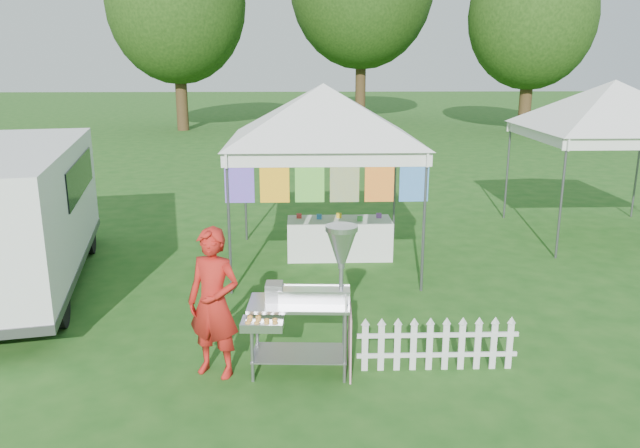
{
  "coord_description": "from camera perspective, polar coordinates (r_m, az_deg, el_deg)",
  "views": [
    {
      "loc": [
        -0.4,
        -6.66,
        3.38
      ],
      "look_at": [
        -0.11,
        1.9,
        1.1
      ],
      "focal_mm": 35.0,
      "sensor_mm": 36.0,
      "label": 1
    }
  ],
  "objects": [
    {
      "name": "vendor",
      "position": [
        6.86,
        -9.68,
        -7.14
      ],
      "size": [
        0.71,
        0.6,
        1.67
      ],
      "primitive_type": "imported",
      "rotation": [
        0.0,
        0.0,
        -0.39
      ],
      "color": "#AF1C15",
      "rests_on": "ground"
    },
    {
      "name": "display_table",
      "position": [
        10.9,
        1.77,
        -1.31
      ],
      "size": [
        1.8,
        0.7,
        0.68
      ],
      "primitive_type": "cube",
      "color": "white",
      "rests_on": "ground"
    },
    {
      "name": "picket_fence",
      "position": [
        7.18,
        10.69,
        -10.91
      ],
      "size": [
        1.8,
        0.03,
        0.56
      ],
      "rotation": [
        0.0,
        0.0,
        -0.0
      ],
      "color": "silver",
      "rests_on": "ground"
    },
    {
      "name": "cargo_van",
      "position": [
        10.38,
        -26.77,
        0.88
      ],
      "size": [
        3.04,
        5.45,
        2.14
      ],
      "rotation": [
        0.0,
        0.0,
        0.2
      ],
      "color": "silver",
      "rests_on": "ground"
    },
    {
      "name": "canopy_right",
      "position": [
        13.08,
        25.44,
        11.79
      ],
      "size": [
        4.24,
        4.24,
        3.45
      ],
      "color": "#59595E",
      "rests_on": "ground"
    },
    {
      "name": "canopy_main",
      "position": [
        10.17,
        0.31,
        12.68
      ],
      "size": [
        4.24,
        4.24,
        3.45
      ],
      "color": "#59595E",
      "rests_on": "ground"
    },
    {
      "name": "tree_right",
      "position": [
        30.55,
        18.85,
        17.53
      ],
      "size": [
        5.6,
        5.6,
        8.42
      ],
      "color": "#362713",
      "rests_on": "ground"
    },
    {
      "name": "donut_cart",
      "position": [
        6.72,
        -0.42,
        -5.96
      ],
      "size": [
        1.24,
        0.78,
        1.68
      ],
      "rotation": [
        0.0,
        0.0,
        -0.06
      ],
      "color": "gray",
      "rests_on": "ground"
    },
    {
      "name": "tree_left",
      "position": [
        31.27,
        -13.0,
        19.05
      ],
      "size": [
        6.4,
        6.4,
        9.53
      ],
      "color": "#362713",
      "rests_on": "ground"
    },
    {
      "name": "ground",
      "position": [
        7.48,
        1.36,
        -11.97
      ],
      "size": [
        120.0,
        120.0,
        0.0
      ],
      "primitive_type": "plane",
      "color": "#1D4E16",
      "rests_on": "ground"
    }
  ]
}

